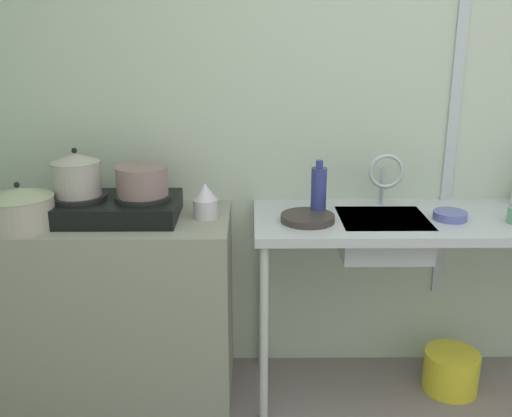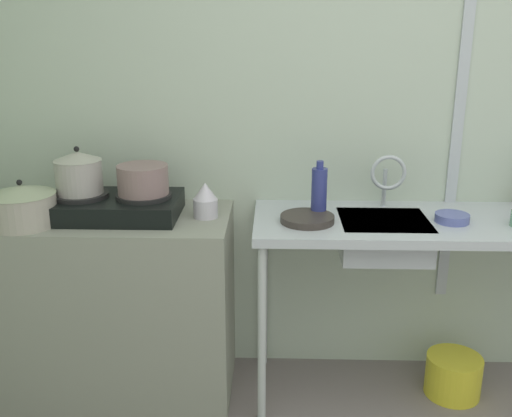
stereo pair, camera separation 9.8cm
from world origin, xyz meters
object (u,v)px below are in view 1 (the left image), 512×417
object	(u,v)px
frying_pan	(308,218)
percolator	(205,201)
pot_on_right_burner	(142,181)
bucket_on_floor	(451,371)
small_bowl_on_drainboard	(450,215)
pot_on_left_burner	(76,174)
pot_beside_stove	(20,208)
sink_basin	(382,235)
bottle_by_sink	(319,191)
stove	(112,207)
faucet	(386,173)

from	to	relation	value
frying_pan	percolator	bearing A→B (deg)	172.66
pot_on_right_burner	bucket_on_floor	bearing A→B (deg)	-0.26
small_bowl_on_drainboard	pot_on_left_burner	bearing A→B (deg)	178.74
pot_beside_stove	sink_basin	xyz separation A→B (m)	(1.53, 0.12, -0.17)
sink_basin	bucket_on_floor	world-z (taller)	sink_basin
pot_on_left_burner	pot_on_right_burner	xyz separation A→B (m)	(0.28, 0.00, -0.03)
pot_beside_stove	bucket_on_floor	xyz separation A→B (m)	(1.91, 0.13, -0.86)
sink_basin	bottle_by_sink	xyz separation A→B (m)	(-0.28, 0.04, 0.19)
pot_on_right_burner	small_bowl_on_drainboard	bearing A→B (deg)	-1.52
percolator	bucket_on_floor	xyz separation A→B (m)	(1.15, -0.01, -0.85)
stove	percolator	world-z (taller)	percolator
percolator	sink_basin	size ratio (longest dim) A/B	0.41
bottle_by_sink	stove	bearing A→B (deg)	-178.35
stove	pot_on_right_burner	bearing A→B (deg)	0.00
pot_on_right_burner	faucet	xyz separation A→B (m)	(1.08, 0.13, -0.00)
bottle_by_sink	sink_basin	bearing A→B (deg)	-7.84
pot_on_right_burner	sink_basin	xyz separation A→B (m)	(1.05, -0.01, -0.25)
percolator	pot_on_left_burner	bearing A→B (deg)	-179.98
bottle_by_sink	faucet	bearing A→B (deg)	18.14
frying_pan	bucket_on_floor	distance (m)	1.06
pot_on_right_burner	pot_beside_stove	bearing A→B (deg)	-164.49
sink_basin	small_bowl_on_drainboard	world-z (taller)	small_bowl_on_drainboard
percolator	stove	bearing A→B (deg)	-179.97
pot_beside_stove	percolator	world-z (taller)	pot_beside_stove
small_bowl_on_drainboard	frying_pan	bearing A→B (deg)	-178.03
percolator	faucet	distance (m)	0.82
pot_on_right_burner	frying_pan	bearing A→B (deg)	-4.56
bottle_by_sink	percolator	bearing A→B (deg)	-177.01
sink_basin	small_bowl_on_drainboard	size ratio (longest dim) A/B	2.63
faucet	stove	bearing A→B (deg)	-173.96
pot_on_left_burner	bottle_by_sink	distance (m)	1.05
stove	bucket_on_floor	bearing A→B (deg)	-0.24
pot_on_left_burner	bucket_on_floor	xyz separation A→B (m)	(1.70, -0.01, -0.97)
faucet	bucket_on_floor	distance (m)	1.01
pot_on_right_burner	sink_basin	size ratio (longest dim) A/B	0.58
pot_on_left_burner	pot_beside_stove	size ratio (longest dim) A/B	0.73
faucet	bucket_on_floor	bearing A→B (deg)	-21.39
pot_beside_stove	sink_basin	bearing A→B (deg)	4.53
percolator	sink_basin	bearing A→B (deg)	-0.96
bucket_on_floor	percolator	bearing A→B (deg)	179.67
pot_on_left_burner	faucet	world-z (taller)	pot_on_left_burner
faucet	small_bowl_on_drainboard	size ratio (longest dim) A/B	1.77
pot_on_right_burner	bucket_on_floor	xyz separation A→B (m)	(1.42, -0.01, -0.94)
percolator	sink_basin	world-z (taller)	percolator
stove	pot_on_right_burner	xyz separation A→B (m)	(0.14, 0.00, 0.12)
percolator	small_bowl_on_drainboard	size ratio (longest dim) A/B	1.07
pot_on_left_burner	small_bowl_on_drainboard	size ratio (longest dim) A/B	1.43
pot_on_left_burner	sink_basin	bearing A→B (deg)	-0.56
pot_on_left_burner	small_bowl_on_drainboard	world-z (taller)	pot_on_left_burner
percolator	faucet	xyz separation A→B (m)	(0.81, 0.13, 0.09)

